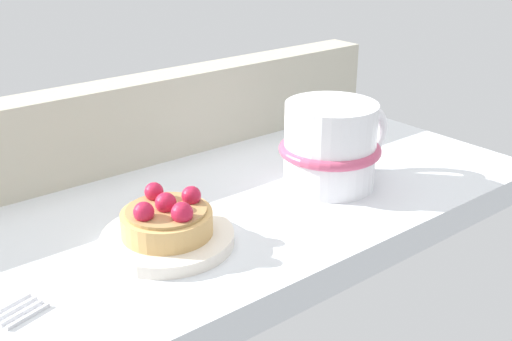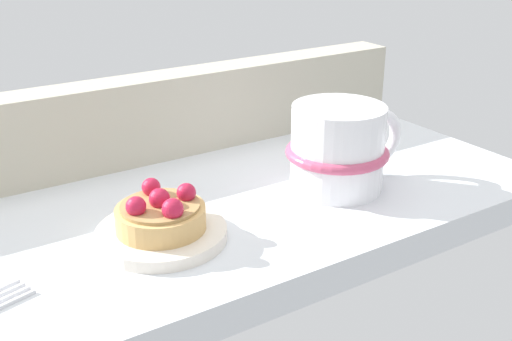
# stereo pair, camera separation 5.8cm
# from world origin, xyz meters

# --- Properties ---
(ground_plane) EXTENTS (0.72, 0.32, 0.03)m
(ground_plane) POSITION_xyz_m (0.00, 0.00, -0.02)
(ground_plane) COLOR silver
(window_rail_back) EXTENTS (0.70, 0.05, 0.09)m
(window_rail_back) POSITION_xyz_m (0.00, 0.14, 0.05)
(window_rail_back) COLOR #B2AD99
(window_rail_back) RESTS_ON ground_plane
(dessert_plate) EXTENTS (0.11, 0.11, 0.01)m
(dessert_plate) POSITION_xyz_m (-0.06, -0.05, 0.01)
(dessert_plate) COLOR silver
(dessert_plate) RESTS_ON ground_plane
(raspberry_tart) EXTENTS (0.08, 0.08, 0.04)m
(raspberry_tart) POSITION_xyz_m (-0.06, -0.05, 0.02)
(raspberry_tart) COLOR tan
(raspberry_tart) RESTS_ON dessert_plate
(coffee_mug) EXTENTS (0.14, 0.10, 0.09)m
(coffee_mug) POSITION_xyz_m (0.14, -0.04, 0.04)
(coffee_mug) COLOR white
(coffee_mug) RESTS_ON ground_plane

